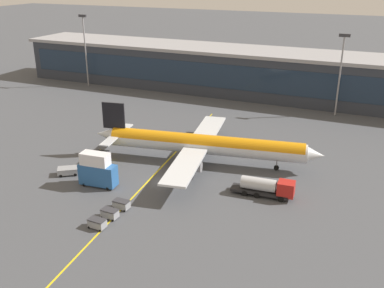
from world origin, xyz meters
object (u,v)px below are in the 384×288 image
belt_loader (101,157)px  baggage_cart_0 (97,223)px  fuel_tanker (267,187)px  baggage_cart_2 (121,204)px  catering_lift (97,170)px  pushback_tug (68,170)px  main_airliner (204,144)px  baggage_cart_1 (110,213)px

belt_loader → baggage_cart_0: 25.19m
belt_loader → baggage_cart_0: size_ratio=2.36×
fuel_tanker → baggage_cart_2: (-20.55, -13.68, -0.96)m
fuel_tanker → catering_lift: 30.05m
baggage_cart_2 → pushback_tug: bearing=157.2°
main_airliner → baggage_cart_1: 26.35m
catering_lift → pushback_tug: bearing=169.7°
baggage_cart_2 → baggage_cart_1: bearing=-92.3°
belt_loader → baggage_cart_2: belt_loader is taller
catering_lift → belt_loader: bearing=121.8°
main_airliner → baggage_cart_0: 29.49m
catering_lift → baggage_cart_2: size_ratio=2.58×
main_airliner → pushback_tug: main_airliner is taller
belt_loader → baggage_cart_0: (13.81, -21.07, -0.21)m
catering_lift → baggage_cart_1: 12.09m
main_airliner → fuel_tanker: main_airliner is taller
fuel_tanker → baggage_cart_0: 28.92m
catering_lift → belt_loader: (-5.75, 9.27, -2.07)m
main_airliner → belt_loader: main_airliner is taller
pushback_tug → baggage_cart_0: bearing=-39.5°
catering_lift → fuel_tanker: bearing=16.0°
baggage_cart_1 → pushback_tug: bearing=148.2°
catering_lift → belt_loader: catering_lift is taller
main_airliner → baggage_cart_0: main_airliner is taller
main_airliner → baggage_cart_2: 23.23m
pushback_tug → belt_loader: belt_loader is taller
main_airliner → baggage_cart_1: (-5.36, -25.60, -3.24)m
baggage_cart_1 → baggage_cart_2: bearing=87.7°
fuel_tanker → pushback_tug: size_ratio=2.47×
fuel_tanker → belt_loader: (-34.61, 0.99, -0.76)m
catering_lift → baggage_cart_0: 14.47m
pushback_tug → baggage_cart_2: size_ratio=1.64×
fuel_tanker → catering_lift: bearing=-164.0°
fuel_tanker → belt_loader: belt_loader is taller
main_airliner → fuel_tanker: size_ratio=4.22×
main_airliner → fuel_tanker: bearing=-29.7°
fuel_tanker → baggage_cart_0: (-20.80, -20.07, -0.96)m
belt_loader → baggage_cart_2: (14.06, -14.67, -0.21)m
baggage_cart_0 → baggage_cart_1: 3.20m
fuel_tanker → belt_loader: size_ratio=1.71×
fuel_tanker → catering_lift: (-28.86, -8.28, 1.32)m
fuel_tanker → baggage_cart_2: 24.70m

